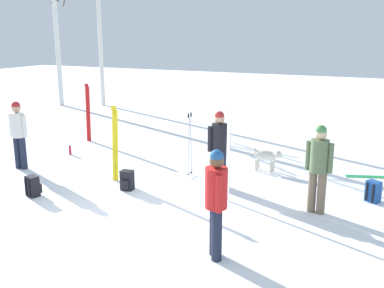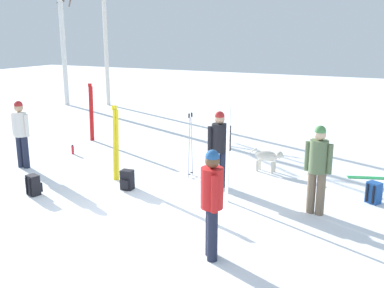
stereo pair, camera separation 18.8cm
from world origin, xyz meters
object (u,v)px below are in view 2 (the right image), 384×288
Objects in this scene: dog at (268,157)px; backpack_1 at (374,193)px; person_1 at (318,164)px; ski_pair_planted_0 at (116,144)px; ski_pair_planted_1 at (91,113)px; backpack_0 at (127,180)px; person_3 at (219,144)px; backpack_2 at (34,185)px; ski_poles_0 at (190,143)px; water_bottle_0 at (73,150)px; person_2 at (212,197)px; birch_tree_1 at (105,20)px; ski_pair_planted_2 at (228,154)px; birch_tree_0 at (62,27)px; person_0 at (21,130)px.

backpack_1 is at bearing -22.42° from dog.
ski_pair_planted_0 reaches higher than person_1.
dog is (-1.59, 2.13, -0.59)m from person_1.
backpack_0 is at bearing -42.64° from ski_pair_planted_1.
dog is at bearing 67.45° from person_3.
dog is 6.03m from ski_pair_planted_1.
ski_pair_planted_0 is at bearing 57.51° from backpack_2.
ski_poles_0 reaches higher than water_bottle_0.
ski_poles_0 is at bearing -4.57° from water_bottle_0.
birch_tree_1 reaches higher than person_2.
ski_pair_planted_0 is 0.88× the size of ski_pair_planted_2.
ski_pair_planted_2 is 0.27× the size of birch_tree_1.
person_1 is 2.72m from dog.
ski_pair_planted_0 is (-2.31, -0.62, -0.10)m from person_3.
dog is (-0.52, 4.57, -0.59)m from person_2.
person_1 is 14.77m from birch_tree_1.
ski_pair_planted_2 reaches higher than backpack_0.
birch_tree_0 is (-12.15, 10.47, 2.62)m from person_2.
birch_tree_0 reaches higher than backpack_1.
birch_tree_1 reaches higher than person_0.
person_1 and person_3 have the same top height.
backpack_1 is 1.66× the size of water_bottle_0.
dog is at bearing 8.91° from water_bottle_0.
ski_poles_0 reaches higher than backpack_0.
person_3 is at bearing -170.98° from backpack_1.
ski_poles_0 is 11.88m from birch_tree_1.
person_1 is at bearing -17.07° from ski_poles_0.
person_2 is 8.36m from ski_pair_planted_1.
backpack_0 reaches higher than water_bottle_0.
birch_tree_1 is at bearing 114.47° from person_0.
ski_pair_planted_0 is (-3.47, 2.39, -0.10)m from person_2.
ski_pair_planted_2 reaches higher than water_bottle_0.
person_1 is 0.94× the size of ski_pair_planted_1.
ski_poles_0 is 0.23× the size of birch_tree_0.
birch_tree_0 reaches higher than person_2.
ski_pair_planted_2 is 4.56× the size of backpack_1.
birch_tree_1 is (-9.70, 9.03, 2.91)m from ski_pair_planted_2.
water_bottle_0 is at bearing 150.18° from backpack_0.
backpack_1 is (3.19, 0.51, -0.77)m from person_3.
water_bottle_0 is (-7.99, 0.20, -0.09)m from backpack_1.
dog is at bearing -26.86° from birch_tree_0.
backpack_0 is (-2.23, -0.32, -0.78)m from ski_pair_planted_2.
backpack_0 is (-2.38, -2.61, -0.17)m from dog.
person_0 is 5.54m from ski_pair_planted_2.
ski_poles_0 is at bearing 162.93° from person_1.
backpack_1 is 0.06× the size of birch_tree_1.
ski_pair_planted_2 is at bearing -155.29° from backpack_1.
person_2 is at bearing -40.75° from birch_tree_0.
ski_pair_planted_1 reaches higher than water_bottle_0.
birch_tree_1 reaches higher than backpack_0.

